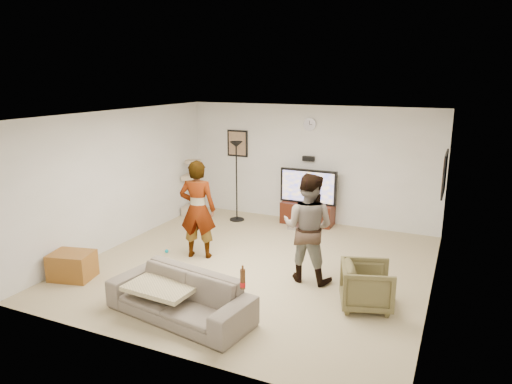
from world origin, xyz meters
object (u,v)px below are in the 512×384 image
at_px(person_right, 308,228).
at_px(sofa, 180,296).
at_px(cat_tree, 192,187).
at_px(beer_bottle, 243,279).
at_px(person_left, 198,209).
at_px(side_table, 72,266).
at_px(tv_stand, 307,213).
at_px(tv, 308,186).
at_px(armchair, 367,286).
at_px(floor_lamp, 237,182).

xyz_separation_m(person_right, sofa, (-1.15, -1.80, -0.55)).
distance_m(cat_tree, beer_bottle, 5.19).
distance_m(person_left, side_table, 2.18).
distance_m(tv_stand, cat_tree, 2.67).
bearing_deg(sofa, side_table, -179.06).
distance_m(tv, person_left, 2.81).
relative_size(armchair, side_table, 1.08).
height_order(armchair, side_table, armchair).
xyz_separation_m(tv_stand, sofa, (-0.27, -4.48, 0.06)).
bearing_deg(person_left, floor_lamp, -96.93).
relative_size(cat_tree, person_right, 0.76).
bearing_deg(sofa, tv, 95.72).
relative_size(cat_tree, sofa, 0.64).
relative_size(floor_lamp, sofa, 0.86).
bearing_deg(side_table, person_right, 23.82).
relative_size(tv, cat_tree, 0.95).
bearing_deg(person_right, side_table, 25.83).
height_order(floor_lamp, beer_bottle, floor_lamp).
bearing_deg(person_left, sofa, 98.49).
distance_m(sofa, side_table, 2.22).
bearing_deg(side_table, floor_lamp, 75.47).
bearing_deg(floor_lamp, beer_bottle, -62.38).
bearing_deg(cat_tree, tv, 9.28).
bearing_deg(armchair, cat_tree, 40.90).
bearing_deg(side_table, armchair, 12.34).
relative_size(cat_tree, armchair, 1.87).
relative_size(sofa, armchair, 2.92).
bearing_deg(person_right, floor_lamp, -42.07).
height_order(cat_tree, sofa, cat_tree).
bearing_deg(sofa, cat_tree, 129.11).
distance_m(person_right, side_table, 3.71).
bearing_deg(person_right, sofa, 59.46).
distance_m(person_right, beer_bottle, 1.82).
bearing_deg(side_table, person_left, 50.39).
bearing_deg(person_left, tv_stand, -130.18).
height_order(floor_lamp, sofa, floor_lamp).
distance_m(tv, side_table, 4.88).
bearing_deg(person_left, person_right, 160.52).
bearing_deg(tv, tv_stand, 0.00).
relative_size(cat_tree, beer_bottle, 5.13).
height_order(person_right, side_table, person_right).
bearing_deg(tv, sofa, -93.51).
relative_size(tv_stand, person_right, 0.65).
bearing_deg(cat_tree, armchair, -31.68).
distance_m(tv, cat_tree, 2.64).
distance_m(tv, beer_bottle, 4.53).
bearing_deg(tv_stand, armchair, -59.36).
xyz_separation_m(person_right, side_table, (-3.35, -1.48, -0.63)).
height_order(person_left, sofa, person_left).
xyz_separation_m(cat_tree, armchair, (4.50, -2.78, -0.33)).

